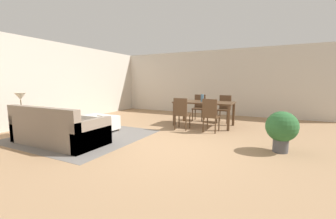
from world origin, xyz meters
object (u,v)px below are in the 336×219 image
(couch, at_px, (58,131))
(side_table, at_px, (22,118))
(dining_chair_near_right, at_px, (211,114))
(dining_chair_far_right, at_px, (224,107))
(dining_chair_near_left, at_px, (181,112))
(book_on_ottoman, at_px, (103,115))
(vase_centerpiece, at_px, (202,98))
(ottoman_table, at_px, (101,122))
(table_lamp, at_px, (20,97))
(dining_chair_far_left, at_px, (199,106))
(potted_plant, at_px, (282,128))
(dining_table, at_px, (204,104))

(couch, bearing_deg, side_table, 179.06)
(dining_chair_near_right, relative_size, dining_chair_far_right, 1.00)
(side_table, distance_m, dining_chair_near_left, 4.14)
(dining_chair_far_right, distance_m, book_on_ottoman, 3.98)
(vase_centerpiece, height_order, book_on_ottoman, vase_centerpiece)
(ottoman_table, relative_size, table_lamp, 1.90)
(dining_chair_far_left, bearing_deg, dining_chair_near_right, -62.50)
(dining_chair_far_right, bearing_deg, table_lamp, -134.93)
(table_lamp, bearing_deg, dining_chair_near_left, 36.73)
(dining_chair_near_left, height_order, potted_plant, dining_chair_near_left)
(table_lamp, bearing_deg, side_table, -90.00)
(dining_chair_near_left, distance_m, vase_centerpiece, 0.98)
(dining_chair_near_left, relative_size, potted_plant, 1.14)
(couch, height_order, potted_plant, couch)
(side_table, xyz_separation_m, table_lamp, (0.00, 0.00, 0.53))
(ottoman_table, xyz_separation_m, potted_plant, (4.51, 0.19, 0.23))
(dining_chair_far_left, bearing_deg, ottoman_table, -125.00)
(table_lamp, height_order, dining_table, table_lamp)
(vase_centerpiece, distance_m, book_on_ottoman, 3.02)
(side_table, relative_size, dining_table, 0.32)
(dining_chair_near_right, relative_size, book_on_ottoman, 3.54)
(dining_chair_far_right, relative_size, potted_plant, 1.14)
(dining_chair_near_left, xyz_separation_m, dining_chair_far_right, (0.87, 1.72, 0.00))
(ottoman_table, bearing_deg, dining_chair_far_right, 44.81)
(side_table, xyz_separation_m, dining_chair_near_right, (4.15, 2.53, 0.06))
(dining_chair_near_left, xyz_separation_m, potted_plant, (2.51, -0.93, -0.04))
(couch, xyz_separation_m, book_on_ottoman, (0.08, 1.32, 0.16))
(dining_chair_near_left, relative_size, book_on_ottoman, 3.54)
(dining_chair_near_left, relative_size, dining_chair_far_right, 1.00)
(couch, relative_size, dining_chair_near_right, 2.34)
(couch, xyz_separation_m, dining_chair_far_left, (1.92, 4.20, 0.23))
(ottoman_table, relative_size, dining_chair_far_right, 1.09)
(ottoman_table, xyz_separation_m, dining_chair_near_right, (2.83, 1.18, 0.27))
(dining_table, bearing_deg, dining_chair_far_left, 117.07)
(dining_chair_far_left, bearing_deg, vase_centerpiece, -66.77)
(table_lamp, distance_m, dining_chair_far_right, 5.95)
(dining_chair_near_right, xyz_separation_m, potted_plant, (1.68, -0.99, -0.04))
(dining_chair_far_left, xyz_separation_m, dining_chair_far_right, (0.89, 0.02, 0.00))
(couch, height_order, table_lamp, table_lamp)
(ottoman_table, distance_m, dining_table, 3.15)
(side_table, height_order, vase_centerpiece, vase_centerpiece)
(book_on_ottoman, distance_m, potted_plant, 4.38)
(ottoman_table, relative_size, dining_chair_near_right, 1.09)
(ottoman_table, xyz_separation_m, side_table, (-1.32, -1.35, 0.21))
(side_table, distance_m, dining_chair_far_right, 5.93)
(dining_chair_far_left, bearing_deg, table_lamp, -128.32)
(dining_chair_near_right, xyz_separation_m, dining_chair_far_right, (0.03, 1.67, 0.00))
(side_table, bearing_deg, potted_plant, 14.84)
(dining_table, relative_size, vase_centerpiece, 7.81)
(couch, height_order, dining_chair_far_right, dining_chair_far_right)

